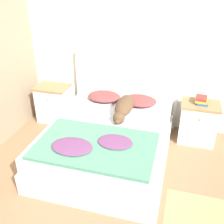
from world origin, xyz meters
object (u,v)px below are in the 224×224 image
at_px(nightstand_right, 198,122).
at_px(book_stack, 201,100).
at_px(pillow_right, 139,101).
at_px(bed, 108,141).
at_px(nightstand_left, 54,103).
at_px(pillow_left, 104,96).
at_px(dog, 124,107).

relative_size(nightstand_right, book_stack, 2.76).
distance_m(nightstand_right, pillow_right, 0.89).
distance_m(bed, book_stack, 1.41).
relative_size(nightstand_left, pillow_right, 1.21).
height_order(nightstand_left, pillow_left, nightstand_left).
bearing_deg(pillow_right, dog, -114.94).
bearing_deg(pillow_right, book_stack, 1.64).
bearing_deg(pillow_left, bed, -69.12).
bearing_deg(nightstand_right, pillow_right, 179.77).
bearing_deg(pillow_left, pillow_right, 0.00).
distance_m(nightstand_left, pillow_right, 1.43).
bearing_deg(nightstand_right, book_stack, 96.80).
distance_m(dog, book_stack, 1.08).
xyz_separation_m(bed, pillow_left, (-0.27, 0.71, 0.30)).
bearing_deg(dog, nightstand_right, 17.88).
xyz_separation_m(nightstand_left, pillow_right, (1.41, 0.00, 0.23)).
height_order(bed, nightstand_right, nightstand_right).
bearing_deg(book_stack, nightstand_left, -179.29).
bearing_deg(nightstand_right, nightstand_left, 180.00).
distance_m(pillow_right, dog, 0.37).
relative_size(nightstand_left, dog, 0.77).
height_order(bed, book_stack, book_stack).
relative_size(nightstand_right, dog, 0.77).
xyz_separation_m(pillow_left, book_stack, (1.40, 0.02, 0.11)).
xyz_separation_m(pillow_right, book_stack, (0.86, 0.02, 0.11)).
height_order(pillow_left, pillow_right, same).
bearing_deg(pillow_right, pillow_left, 180.00).
xyz_separation_m(bed, dog, (0.12, 0.38, 0.34)).
bearing_deg(pillow_right, bed, -110.88).
height_order(nightstand_left, book_stack, book_stack).
bearing_deg(nightstand_right, dog, -162.12).
distance_m(nightstand_right, dog, 1.10).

